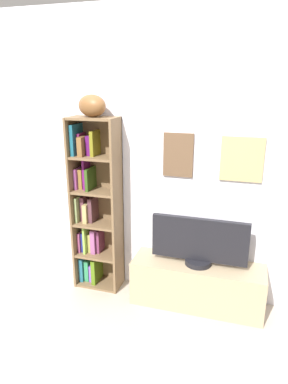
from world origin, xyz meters
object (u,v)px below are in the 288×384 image
(football, at_px, (92,106))
(television, at_px, (199,242))
(bookshelf, at_px, (94,209))
(tv_stand, at_px, (197,284))

(football, bearing_deg, television, -3.04)
(bookshelf, bearing_deg, football, -32.29)
(football, xyz_separation_m, television, (0.93, -0.05, -1.06))
(television, bearing_deg, tv_stand, -90.00)
(bookshelf, xyz_separation_m, tv_stand, (0.97, -0.08, -0.55))
(football, relative_size, tv_stand, 0.25)
(tv_stand, relative_size, television, 1.40)
(tv_stand, xyz_separation_m, television, (0.00, 0.00, 0.39))
(television, bearing_deg, bookshelf, 175.52)
(bookshelf, relative_size, television, 1.99)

